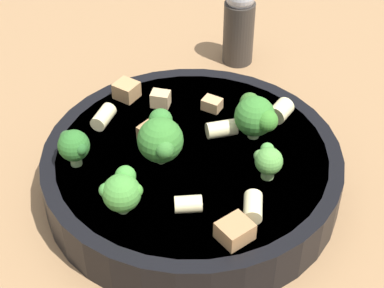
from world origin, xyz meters
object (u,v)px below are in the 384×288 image
broccoli_floret_1 (73,146)px  pepper_shaker (239,22)px  pasta_bowl (192,169)px  chicken_chunk_4 (154,132)px  rigatoni_1 (103,117)px  rigatoni_3 (253,207)px  broccoli_floret_0 (122,191)px  broccoli_floret_4 (268,161)px  broccoli_floret_2 (160,139)px  chicken_chunk_1 (127,90)px  rigatoni_0 (188,204)px  broccoli_floret_3 (256,116)px  rigatoni_2 (281,111)px  chicken_chunk_2 (235,231)px  chicken_chunk_3 (216,105)px  rigatoni_4 (222,129)px  chicken_chunk_0 (161,99)px

broccoli_floret_1 → pepper_shaker: pepper_shaker is taller
pasta_bowl → chicken_chunk_4: size_ratio=11.53×
rigatoni_1 → rigatoni_3: size_ratio=1.01×
broccoli_floret_0 → broccoli_floret_4: broccoli_floret_0 is taller
broccoli_floret_2 → rigatoni_1: bearing=153.0°
pepper_shaker → chicken_chunk_1: bearing=-114.8°
rigatoni_0 → broccoli_floret_3: bearing=73.8°
rigatoni_2 → chicken_chunk_2: size_ratio=0.86×
rigatoni_2 → chicken_chunk_4: size_ratio=0.92×
broccoli_floret_0 → pepper_shaker: 0.29m
chicken_chunk_3 → rigatoni_0: bearing=-84.4°
rigatoni_4 → chicken_chunk_4: size_ratio=1.18×
broccoli_floret_4 → rigatoni_1: broccoli_floret_4 is taller
rigatoni_4 → chicken_chunk_0: 0.07m
rigatoni_4 → chicken_chunk_2: bearing=-70.8°
rigatoni_1 → rigatoni_3: same height
broccoli_floret_2 → chicken_chunk_4: bearing=120.7°
chicken_chunk_0 → pepper_shaker: pepper_shaker is taller
broccoli_floret_4 → rigatoni_2: size_ratio=1.39×
rigatoni_4 → pepper_shaker: size_ratio=0.27×
broccoli_floret_0 → pepper_shaker: bearing=85.7°
rigatoni_2 → chicken_chunk_1: (-0.14, -0.01, -0.00)m
rigatoni_2 → chicken_chunk_2: bearing=-92.3°
broccoli_floret_3 → chicken_chunk_1: 0.13m
broccoli_floret_1 → rigatoni_1: broccoli_floret_1 is taller
chicken_chunk_1 → broccoli_floret_1: bearing=-94.2°
broccoli_floret_4 → chicken_chunk_1: broccoli_floret_4 is taller
broccoli_floret_2 → rigatoni_4: 0.06m
broccoli_floret_3 → chicken_chunk_0: (-0.09, 0.02, -0.02)m
broccoli_floret_4 → rigatoni_4: (-0.05, 0.04, -0.01)m
chicken_chunk_4 → broccoli_floret_4: bearing=-10.4°
rigatoni_4 → chicken_chunk_0: size_ratio=1.55×
rigatoni_3 → chicken_chunk_2: same height
chicken_chunk_3 → chicken_chunk_0: bearing=-170.8°
broccoli_floret_1 → chicken_chunk_4: bearing=44.0°
broccoli_floret_3 → chicken_chunk_3: (-0.04, 0.03, -0.02)m
chicken_chunk_0 → pepper_shaker: 0.16m
rigatoni_3 → chicken_chunk_1: (-0.14, 0.11, 0.00)m
pasta_bowl → rigatoni_2: (0.06, 0.07, 0.03)m
rigatoni_2 → chicken_chunk_3: rigatoni_2 is taller
broccoli_floret_0 → chicken_chunk_2: (0.09, -0.00, -0.01)m
broccoli_floret_3 → chicken_chunk_0: bearing=168.2°
broccoli_floret_1 → rigatoni_3: (0.15, -0.01, -0.01)m
broccoli_floret_3 → broccoli_floret_4: (0.02, -0.05, -0.01)m
pasta_bowl → chicken_chunk_4: (-0.04, 0.01, 0.02)m
broccoli_floret_2 → chicken_chunk_4: broccoli_floret_2 is taller
broccoli_floret_0 → rigatoni_2: size_ratio=1.71×
broccoli_floret_4 → chicken_chunk_1: 0.16m
broccoli_floret_0 → chicken_chunk_3: bearing=76.0°
broccoli_floret_2 → rigatoni_0: (0.04, -0.05, -0.02)m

